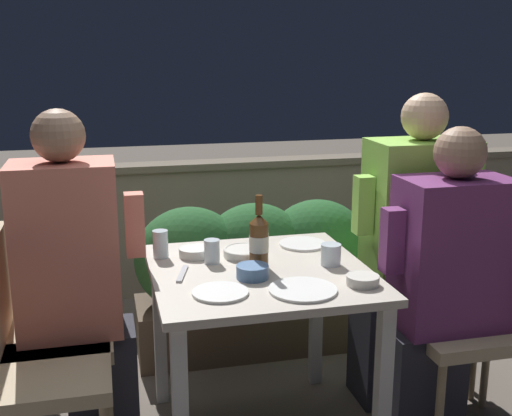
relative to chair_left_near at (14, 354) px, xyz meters
The scene contains 23 objects.
parapet_wall 1.99m from the chair_left_near, 64.10° to the left, with size 9.00×0.18×0.82m.
dining_table 0.88m from the chair_left_near, ahead, with size 0.80×0.81×0.70m.
planter_hedge 1.37m from the chair_left_near, 40.81° to the left, with size 1.19×0.47×0.76m.
chair_left_near is the anchor object (origin of this frame).
chair_left_far 0.28m from the chair_left_near, 87.70° to the left, with size 0.44×0.43×0.85m.
person_coral_top 0.37m from the chair_left_near, 53.81° to the left, with size 0.47×0.26×1.30m.
chair_right_near 1.74m from the chair_left_near, ahead, with size 0.44×0.43×0.85m.
person_purple_stripe 1.55m from the chair_left_near, ahead, with size 0.49×0.26×1.23m.
chair_right_far 1.78m from the chair_left_near, ahead, with size 0.44×0.43×0.85m.
person_green_blouse 1.59m from the chair_left_near, 10.64° to the left, with size 0.50×0.26×1.33m.
beer_bottle 0.92m from the chair_left_near, ahead, with size 0.07×0.07×0.28m.
plate_0 0.98m from the chair_left_near, ahead, with size 0.23×0.23×0.01m.
plate_1 1.19m from the chair_left_near, 18.74° to the left, with size 0.20×0.20×0.01m.
plate_2 0.71m from the chair_left_near, ahead, with size 0.19×0.19×0.01m.
bowl_0 0.76m from the chair_left_near, 27.20° to the left, with size 0.13×0.13×0.04m.
bowl_1 0.92m from the chair_left_near, 19.11° to the left, with size 0.17×0.17×0.03m.
bowl_2 1.20m from the chair_left_near, ahead, with size 0.11×0.11×0.03m.
bowl_3 0.84m from the chair_left_near, ahead, with size 0.12×0.12×0.05m.
glass_cup_0 1.17m from the chair_left_near, ahead, with size 0.08×0.08×0.08m.
glass_cup_1 0.67m from the chair_left_near, 34.15° to the left, with size 0.06×0.06×0.11m.
glass_cup_2 0.78m from the chair_left_near, 18.84° to the left, with size 0.06×0.06×0.09m.
fork_0 0.62m from the chair_left_near, 13.26° to the left, with size 0.07×0.17×0.01m.
potted_plant 0.91m from the chair_left_near, 96.36° to the left, with size 0.29×0.29×0.64m.
Camera 1 is at (-0.55, -2.19, 1.50)m, focal length 45.00 mm.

